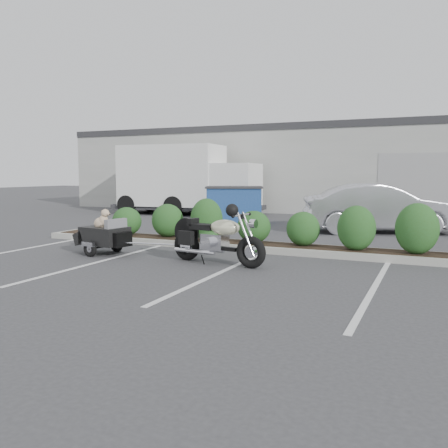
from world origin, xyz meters
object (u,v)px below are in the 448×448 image
at_px(dumpster, 234,205).
at_px(delivery_truck, 187,181).
at_px(pet_trailer, 104,235).
at_px(sedan, 380,208).
at_px(motorcycle, 217,239).

bearing_deg(dumpster, delivery_truck, 121.02).
distance_m(pet_trailer, delivery_truck, 10.40).
height_order(dumpster, delivery_truck, delivery_truck).
bearing_deg(delivery_truck, sedan, -25.32).
height_order(sedan, delivery_truck, delivery_truck).
xyz_separation_m(motorcycle, delivery_truck, (-6.05, 9.84, 0.95)).
height_order(pet_trailer, sedan, sedan).
xyz_separation_m(pet_trailer, dumpster, (0.05, 7.29, 0.24)).
bearing_deg(pet_trailer, dumpster, 98.38).
xyz_separation_m(dumpster, delivery_truck, (-3.32, 2.53, 0.77)).
xyz_separation_m(sedan, dumpster, (-5.10, 0.73, -0.07)).
height_order(pet_trailer, delivery_truck, delivery_truck).
height_order(sedan, dumpster, sedan).
distance_m(sedan, delivery_truck, 9.06).
bearing_deg(motorcycle, pet_trailer, -171.71).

